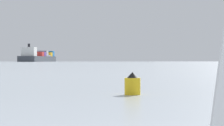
% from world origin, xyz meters
% --- Properties ---
extents(cargo_ship, '(53.60, 143.98, 30.67)m').
position_xyz_m(cargo_ship, '(-101.83, 836.92, 8.44)').
color(cargo_ship, '#3F444C').
rests_on(cargo_ship, ground_plane).
extents(distant_headland, '(742.38, 473.12, 31.07)m').
position_xyz_m(distant_headland, '(-156.49, 1372.92, 15.53)').
color(distant_headland, '#4C564C').
rests_on(distant_headland, ground_plane).
extents(channel_buoy, '(1.36, 1.36, 1.94)m').
position_xyz_m(channel_buoy, '(2.00, 22.74, 0.86)').
color(channel_buoy, yellow).
rests_on(channel_buoy, ground_plane).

